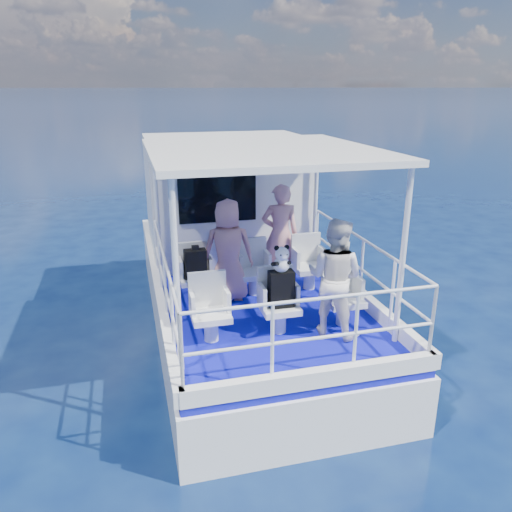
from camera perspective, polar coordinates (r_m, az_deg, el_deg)
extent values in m
plane|color=#081840|center=(8.00, 0.19, -10.82)|extent=(2000.00, 2000.00, 0.00)
cube|color=white|center=(8.86, -1.48, -7.71)|extent=(3.00, 7.00, 1.60)
cube|color=#0B0B97|center=(8.51, -1.52, -2.59)|extent=(2.90, 6.90, 0.10)
cube|color=white|center=(9.40, -3.40, 6.79)|extent=(2.85, 2.00, 2.20)
cube|color=white|center=(6.80, 0.66, 11.93)|extent=(3.00, 3.20, 0.08)
cylinder|color=white|center=(5.40, -9.08, -2.68)|extent=(0.07, 0.07, 2.20)
cylinder|color=white|center=(6.23, 16.42, -0.30)|extent=(0.07, 0.07, 2.20)
cylinder|color=white|center=(8.17, -11.21, 4.61)|extent=(0.07, 0.07, 2.20)
cylinder|color=white|center=(8.74, 6.80, 5.76)|extent=(0.07, 0.07, 2.20)
cube|color=silver|center=(7.54, -6.83, -3.66)|extent=(0.48, 0.46, 0.38)
cube|color=silver|center=(7.70, -0.18, -3.04)|extent=(0.48, 0.46, 0.38)
cube|color=silver|center=(7.95, 6.11, -2.41)|extent=(0.48, 0.46, 0.38)
cube|color=silver|center=(6.37, -5.16, -8.02)|extent=(0.48, 0.46, 0.38)
cube|color=silver|center=(6.55, 2.67, -7.14)|extent=(0.48, 0.46, 0.38)
cube|color=silver|center=(6.85, 9.92, -6.21)|extent=(0.48, 0.46, 0.38)
imported|color=tan|center=(7.34, -3.19, 0.61)|extent=(0.64, 0.51, 1.53)
imported|color=pink|center=(7.98, 2.76, 2.49)|extent=(0.65, 0.49, 1.63)
imported|color=white|center=(6.38, 8.97, -2.44)|extent=(0.94, 0.94, 1.54)
cube|color=black|center=(7.38, -6.95, -0.85)|extent=(0.32, 0.18, 0.42)
cube|color=black|center=(6.36, 2.89, -3.78)|extent=(0.32, 0.18, 0.48)
cube|color=black|center=(7.30, -6.97, 0.96)|extent=(0.10, 0.06, 0.06)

